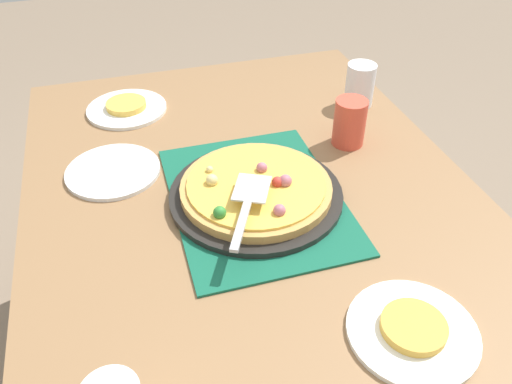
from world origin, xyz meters
TOP-DOWN VIEW (x-y plane):
  - dining_table at (0.00, 0.00)m, footprint 1.40×1.00m
  - placemat at (0.00, 0.00)m, footprint 0.48×0.36m
  - pizza_pan at (0.00, 0.00)m, footprint 0.38×0.38m
  - pizza at (0.00, -0.00)m, footprint 0.33×0.33m
  - plate_near_left at (0.41, 0.15)m, footprint 0.22×0.22m
  - plate_far_right at (-0.48, -0.24)m, footprint 0.22×0.22m
  - plate_side at (-0.19, -0.29)m, footprint 0.22×0.22m
  - served_slice_left at (0.41, 0.15)m, footprint 0.11×0.11m
  - served_slice_right at (-0.48, -0.24)m, footprint 0.11×0.11m
  - cup_far at (-0.15, 0.29)m, footprint 0.08×0.08m
  - cup_corner at (-0.33, 0.40)m, footprint 0.08×0.08m
  - pizza_server at (0.09, -0.04)m, footprint 0.23×0.14m

SIDE VIEW (x-z plane):
  - dining_table at x=0.00m, z-range 0.27..1.02m
  - placemat at x=0.00m, z-range 0.75..0.76m
  - plate_near_left at x=0.41m, z-range 0.75..0.76m
  - plate_far_right at x=-0.48m, z-range 0.75..0.76m
  - plate_side at x=-0.19m, z-range 0.75..0.76m
  - pizza_pan at x=0.00m, z-range 0.76..0.77m
  - served_slice_left at x=0.41m, z-range 0.76..0.78m
  - served_slice_right at x=-0.48m, z-range 0.76..0.78m
  - pizza at x=0.00m, z-range 0.76..0.81m
  - cup_far at x=-0.15m, z-range 0.75..0.87m
  - cup_corner at x=-0.33m, z-range 0.75..0.87m
  - pizza_server at x=0.09m, z-range 0.82..0.82m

